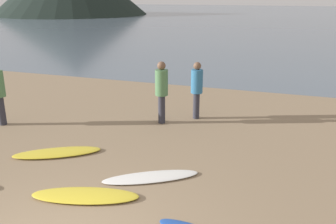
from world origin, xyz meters
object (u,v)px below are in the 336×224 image
object	(u,v)px
person_2	(162,87)
surfboard_2	(85,195)
surfboard_1	(57,153)
surfboard_3	(151,177)
person_0	(197,86)

from	to	relation	value
person_2	surfboard_2	bearing A→B (deg)	100.38
surfboard_1	surfboard_3	bearing A→B (deg)	-39.44
surfboard_2	surfboard_1	bearing A→B (deg)	122.19
surfboard_3	person_2	xyz separation A→B (m)	(-0.90, 3.18, 1.02)
surfboard_1	surfboard_2	size ratio (longest dim) A/B	1.00
surfboard_3	person_0	distance (m)	3.99
person_0	surfboard_3	bearing A→B (deg)	169.43
surfboard_3	person_0	xyz separation A→B (m)	(-0.07, 3.88, 0.97)
person_0	surfboard_2	bearing A→B (deg)	159.10
surfboard_2	person_0	bearing A→B (deg)	64.55
surfboard_2	person_0	distance (m)	5.08
surfboard_1	person_0	distance (m)	4.36
surfboard_3	surfboard_1	bearing A→B (deg)	140.69
surfboard_1	surfboard_2	distance (m)	2.15
surfboard_3	person_0	bearing A→B (deg)	60.35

